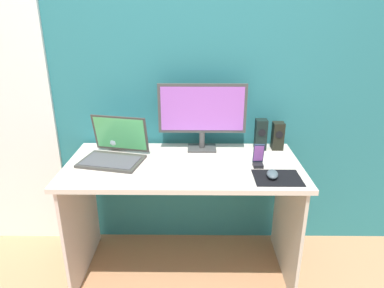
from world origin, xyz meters
TOP-DOWN VIEW (x-y plane):
  - ground_plane at (0.00, 0.00)m, footprint 8.00×8.00m
  - wall_back at (0.00, 0.37)m, footprint 6.00×0.04m
  - desk at (0.00, 0.00)m, footprint 1.37×0.65m
  - monitor at (0.11, 0.22)m, footprint 0.55×0.14m
  - speaker_right at (0.60, 0.23)m, footprint 0.07×0.08m
  - speaker_near_monitor at (0.49, 0.23)m, footprint 0.07×0.07m
  - laptop at (-0.41, 0.05)m, footprint 0.40×0.36m
  - fishbowl at (-0.43, 0.24)m, footprint 0.16×0.16m
  - keyboard_external at (0.13, -0.20)m, footprint 0.39×0.14m
  - mousepad at (0.51, -0.19)m, footprint 0.25×0.20m
  - mouse at (0.48, -0.18)m, footprint 0.07×0.11m
  - phone_in_dock at (0.43, -0.04)m, footprint 0.06×0.06m

SIDE VIEW (x-z plane):
  - ground_plane at x=0.00m, z-range 0.00..0.00m
  - desk at x=0.00m, z-range 0.22..0.97m
  - mousepad at x=0.51m, z-range 0.76..0.76m
  - keyboard_external at x=0.13m, z-range 0.76..0.77m
  - mouse at x=0.48m, z-range 0.76..0.79m
  - phone_in_dock at x=0.43m, z-range 0.73..0.87m
  - laptop at x=-0.41m, z-range 0.68..0.93m
  - fishbowl at x=-0.43m, z-range 0.75..0.91m
  - speaker_right at x=0.60m, z-range 0.76..0.93m
  - speaker_near_monitor at x=0.49m, z-range 0.76..0.95m
  - monitor at x=0.11m, z-range 0.79..1.21m
  - wall_back at x=0.00m, z-range 0.00..2.50m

